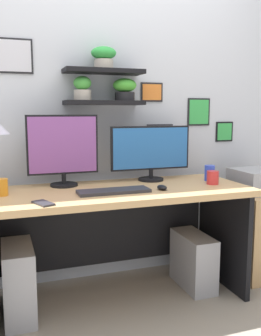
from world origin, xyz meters
TOP-DOWN VIEW (x-y plane):
  - ground_plane at (0.00, 0.00)m, footprint 8.00×8.00m
  - back_wall_assembly at (0.00, 0.44)m, footprint 4.40×0.24m
  - desk at (0.00, 0.06)m, footprint 1.70×0.68m
  - monitor_left at (-0.31, 0.22)m, footprint 0.46×0.18m
  - monitor_right at (0.31, 0.22)m, footprint 0.59×0.18m
  - keyboard at (-0.06, -0.10)m, footprint 0.44×0.14m
  - computer_mouse at (0.25, -0.12)m, footprint 0.06×0.09m
  - cell_phone at (-0.50, -0.25)m, footprint 0.12×0.16m
  - coffee_mug at (0.65, -0.06)m, footprint 0.08×0.08m
  - pen_cup at (-0.70, 0.04)m, footprint 0.07×0.07m
  - water_cup at (0.70, 0.07)m, footprint 0.07×0.07m
  - drawer_cabinet at (1.15, 0.08)m, footprint 0.44×0.50m
  - printer at (1.15, 0.08)m, footprint 0.38×0.34m
  - computer_tower_left at (-0.63, -0.00)m, footprint 0.18×0.40m
  - computer_tower_right at (0.56, 0.01)m, footprint 0.18×0.40m

SIDE VIEW (x-z plane):
  - ground_plane at x=0.00m, z-range 0.00..0.00m
  - computer_tower_right at x=0.56m, z-range 0.00..0.38m
  - computer_tower_left at x=-0.63m, z-range 0.00..0.45m
  - drawer_cabinet at x=1.15m, z-range 0.00..0.64m
  - desk at x=0.00m, z-range 0.17..0.92m
  - printer at x=1.15m, z-range 0.64..0.81m
  - cell_phone at x=-0.50m, z-range 0.75..0.76m
  - keyboard at x=-0.06m, z-range 0.75..0.77m
  - computer_mouse at x=0.25m, z-range 0.75..0.78m
  - coffee_mug at x=0.65m, z-range 0.75..0.84m
  - pen_cup at x=-0.70m, z-range 0.75..0.85m
  - water_cup at x=0.70m, z-range 0.75..0.86m
  - monitor_right at x=0.31m, z-range 0.77..1.15m
  - monitor_left at x=-0.31m, z-range 0.76..1.23m
  - back_wall_assembly at x=0.00m, z-range 0.00..2.70m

